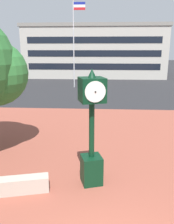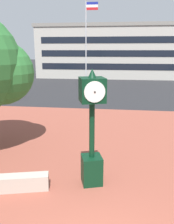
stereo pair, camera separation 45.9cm
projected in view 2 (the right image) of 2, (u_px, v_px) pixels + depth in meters
name	position (u px, v px, depth m)	size (l,w,h in m)	color
plaza_brick_paving	(108.00, 165.00, 9.07)	(44.00, 17.50, 0.01)	brown
street_clock	(92.00, 129.00, 7.40)	(0.91, 0.93, 3.74)	black
flagpole_primary	(87.00, 39.00, 26.51)	(1.38, 0.14, 9.51)	silver
civic_building	(108.00, 51.00, 39.74)	(21.81, 12.34, 7.96)	#B2ADA3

